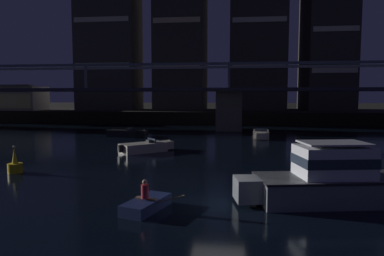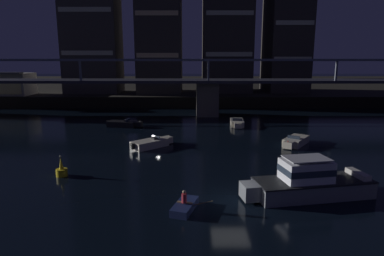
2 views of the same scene
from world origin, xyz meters
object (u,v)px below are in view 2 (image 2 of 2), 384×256
at_px(cabin_cruiser_near_left, 309,182).
at_px(tower_east_tall, 288,8).
at_px(speedboat_near_right, 238,123).
at_px(channel_buoy, 62,170).
at_px(speedboat_mid_center, 296,141).
at_px(dinghy_with_paddler, 185,206).
at_px(speedboat_mid_right, 152,143).
at_px(speedboat_near_center, 124,124).
at_px(waterfront_pavilion, 1,84).
at_px(river_bridge, 208,89).

bearing_deg(cabin_cruiser_near_left, tower_east_tall, 76.80).
xyz_separation_m(speedboat_near_right, channel_buoy, (-17.01, -21.04, 0.06)).
distance_m(tower_east_tall, speedboat_near_right, 38.29).
distance_m(speedboat_mid_center, dinghy_with_paddler, 20.25).
relative_size(speedboat_mid_center, speedboat_mid_right, 1.05).
bearing_deg(tower_east_tall, speedboat_mid_center, -103.06).
height_order(cabin_cruiser_near_left, speedboat_mid_right, cabin_cruiser_near_left).
bearing_deg(dinghy_with_paddler, speedboat_near_center, 109.11).
relative_size(waterfront_pavilion, speedboat_near_right, 2.37).
bearing_deg(speedboat_mid_right, speedboat_mid_center, 3.43).
xyz_separation_m(tower_east_tall, speedboat_near_center, (-30.42, -30.27, -19.88)).
bearing_deg(river_bridge, speedboat_near_right, -66.98).
bearing_deg(cabin_cruiser_near_left, waterfront_pavilion, 135.40).
bearing_deg(cabin_cruiser_near_left, speedboat_near_center, 126.04).
bearing_deg(dinghy_with_paddler, cabin_cruiser_near_left, 14.38).
xyz_separation_m(tower_east_tall, waterfront_pavilion, (-59.55, -8.38, -15.85)).
height_order(river_bridge, speedboat_near_right, river_bridge).
distance_m(tower_east_tall, waterfront_pavilion, 62.20).
xyz_separation_m(cabin_cruiser_near_left, speedboat_near_center, (-17.64, 24.24, -0.64)).
distance_m(speedboat_near_right, channel_buoy, 27.05).
height_order(speedboat_mid_center, channel_buoy, channel_buoy).
relative_size(river_bridge, cabin_cruiser_near_left, 9.23).
bearing_deg(speedboat_near_right, speedboat_mid_center, -65.26).
bearing_deg(dinghy_with_paddler, channel_buoy, 148.30).
bearing_deg(speedboat_near_center, tower_east_tall, 44.85).
relative_size(speedboat_mid_center, channel_buoy, 2.69).
distance_m(cabin_cruiser_near_left, speedboat_mid_center, 14.62).
distance_m(waterfront_pavilion, cabin_cruiser_near_left, 65.78).
relative_size(waterfront_pavilion, speedboat_near_center, 2.37).
bearing_deg(waterfront_pavilion, speedboat_near_center, -36.92).
bearing_deg(speedboat_near_center, speedboat_near_right, 3.09).
xyz_separation_m(river_bridge, speedboat_mid_right, (-6.96, -20.97, -4.03)).
distance_m(speedboat_near_center, dinghy_with_paddler, 27.96).
height_order(speedboat_near_right, speedboat_mid_center, same).
xyz_separation_m(speedboat_mid_center, speedboat_mid_right, (-15.86, -0.95, 0.00)).
bearing_deg(channel_buoy, speedboat_mid_right, 56.05).
bearing_deg(speedboat_near_center, speedboat_mid_right, -64.63).
relative_size(speedboat_near_right, speedboat_mid_center, 1.10).
relative_size(river_bridge, tower_east_tall, 2.37).
xyz_separation_m(speedboat_mid_center, channel_buoy, (-22.03, -10.13, 0.06)).
bearing_deg(river_bridge, dinghy_with_paddler, -94.75).
xyz_separation_m(tower_east_tall, channel_buoy, (-31.39, -50.44, -19.82)).
height_order(waterfront_pavilion, cabin_cruiser_near_left, waterfront_pavilion).
height_order(waterfront_pavilion, dinghy_with_paddler, waterfront_pavilion).
bearing_deg(cabin_cruiser_near_left, speedboat_mid_right, 133.17).
bearing_deg(dinghy_with_paddler, river_bridge, 85.25).
bearing_deg(river_bridge, waterfront_pavilion, 163.91).
xyz_separation_m(river_bridge, speedboat_near_center, (-12.17, -9.97, -4.03)).
bearing_deg(waterfront_pavilion, speedboat_mid_center, -32.46).
relative_size(speedboat_mid_center, dinghy_with_paddler, 1.68).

